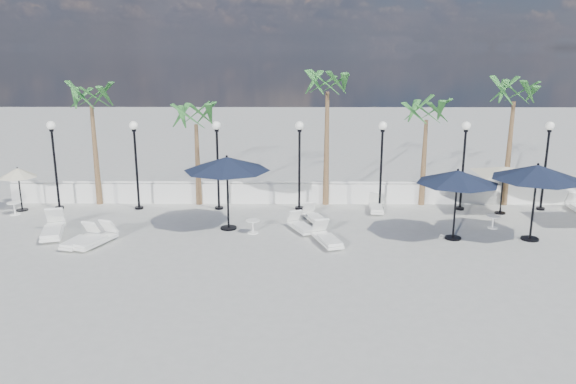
{
  "coord_description": "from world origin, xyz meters",
  "views": [
    {
      "loc": [
        -0.29,
        -17.02,
        6.82
      ],
      "look_at": [
        -0.46,
        3.67,
        1.5
      ],
      "focal_mm": 35.0,
      "sensor_mm": 36.0,
      "label": 1
    }
  ],
  "objects_px": {
    "lounger_0": "(96,239)",
    "lounger_2": "(80,239)",
    "lounger_1": "(53,229)",
    "lounger_5": "(314,217)",
    "parasol_navy_mid": "(457,177)",
    "lounger_4": "(327,238)",
    "parasol_cream_sq_a": "(504,167)",
    "parasol_navy_right": "(537,173)",
    "lounger_6": "(376,206)",
    "parasol_navy_left": "(227,164)",
    "parasol_cream_small": "(18,173)",
    "lounger_3": "(301,226)"
  },
  "relations": [
    {
      "from": "lounger_0",
      "to": "lounger_2",
      "type": "height_order",
      "value": "lounger_0"
    },
    {
      "from": "parasol_cream_sq_a",
      "to": "parasol_navy_right",
      "type": "bearing_deg",
      "value": -91.83
    },
    {
      "from": "parasol_cream_sq_a",
      "to": "lounger_0",
      "type": "bearing_deg",
      "value": -165.47
    },
    {
      "from": "lounger_4",
      "to": "parasol_navy_mid",
      "type": "bearing_deg",
      "value": -10.05
    },
    {
      "from": "lounger_0",
      "to": "parasol_navy_right",
      "type": "relative_size",
      "value": 0.6
    },
    {
      "from": "lounger_6",
      "to": "parasol_navy_mid",
      "type": "height_order",
      "value": "parasol_navy_mid"
    },
    {
      "from": "lounger_1",
      "to": "parasol_navy_left",
      "type": "xyz_separation_m",
      "value": [
        6.46,
        0.92,
        2.3
      ]
    },
    {
      "from": "lounger_2",
      "to": "parasol_navy_mid",
      "type": "bearing_deg",
      "value": 18.97
    },
    {
      "from": "lounger_0",
      "to": "lounger_6",
      "type": "distance_m",
      "value": 11.48
    },
    {
      "from": "lounger_4",
      "to": "parasol_navy_mid",
      "type": "height_order",
      "value": "parasol_navy_mid"
    },
    {
      "from": "parasol_navy_right",
      "to": "lounger_2",
      "type": "bearing_deg",
      "value": -177.45
    },
    {
      "from": "lounger_5",
      "to": "parasol_navy_left",
      "type": "distance_m",
      "value": 4.24
    },
    {
      "from": "lounger_2",
      "to": "parasol_cream_small",
      "type": "distance_m",
      "value": 6.2
    },
    {
      "from": "lounger_3",
      "to": "lounger_4",
      "type": "height_order",
      "value": "lounger_4"
    },
    {
      "from": "lounger_0",
      "to": "parasol_navy_right",
      "type": "distance_m",
      "value": 15.91
    },
    {
      "from": "lounger_3",
      "to": "parasol_navy_right",
      "type": "xyz_separation_m",
      "value": [
        8.39,
        -0.96,
        2.32
      ]
    },
    {
      "from": "lounger_4",
      "to": "parasol_navy_mid",
      "type": "distance_m",
      "value": 5.17
    },
    {
      "from": "lounger_2",
      "to": "lounger_3",
      "type": "distance_m",
      "value": 8.06
    },
    {
      "from": "lounger_0",
      "to": "lounger_6",
      "type": "bearing_deg",
      "value": 44.49
    },
    {
      "from": "lounger_4",
      "to": "parasol_navy_right",
      "type": "distance_m",
      "value": 7.84
    },
    {
      "from": "lounger_5",
      "to": "parasol_cream_small",
      "type": "xyz_separation_m",
      "value": [
        -12.6,
        1.49,
        1.44
      ]
    },
    {
      "from": "lounger_3",
      "to": "parasol_cream_small",
      "type": "xyz_separation_m",
      "value": [
        -12.03,
        2.69,
        1.44
      ]
    },
    {
      "from": "lounger_3",
      "to": "parasol_navy_right",
      "type": "relative_size",
      "value": 0.53
    },
    {
      "from": "lounger_6",
      "to": "parasol_cream_small",
      "type": "relative_size",
      "value": 0.88
    },
    {
      "from": "lounger_4",
      "to": "lounger_6",
      "type": "xyz_separation_m",
      "value": [
        2.36,
        4.2,
        -0.02
      ]
    },
    {
      "from": "lounger_4",
      "to": "lounger_5",
      "type": "xyz_separation_m",
      "value": [
        -0.35,
        2.7,
        -0.03
      ]
    },
    {
      "from": "lounger_0",
      "to": "lounger_6",
      "type": "height_order",
      "value": "lounger_0"
    },
    {
      "from": "lounger_5",
      "to": "parasol_navy_right",
      "type": "bearing_deg",
      "value": -34.13
    },
    {
      "from": "lounger_4",
      "to": "lounger_6",
      "type": "height_order",
      "value": "lounger_4"
    },
    {
      "from": "lounger_6",
      "to": "parasol_cream_small",
      "type": "xyz_separation_m",
      "value": [
        -15.31,
        -0.02,
        1.44
      ]
    },
    {
      "from": "lounger_2",
      "to": "lounger_4",
      "type": "bearing_deg",
      "value": 16.84
    },
    {
      "from": "parasol_cream_small",
      "to": "parasol_navy_left",
      "type": "bearing_deg",
      "value": -14.94
    },
    {
      "from": "lounger_3",
      "to": "lounger_4",
      "type": "bearing_deg",
      "value": -82.38
    },
    {
      "from": "lounger_1",
      "to": "lounger_6",
      "type": "height_order",
      "value": "lounger_1"
    },
    {
      "from": "lounger_3",
      "to": "lounger_6",
      "type": "distance_m",
      "value": 4.25
    },
    {
      "from": "lounger_2",
      "to": "parasol_cream_sq_a",
      "type": "xyz_separation_m",
      "value": [
        16.39,
        4.09,
        1.8
      ]
    },
    {
      "from": "lounger_1",
      "to": "lounger_5",
      "type": "height_order",
      "value": "lounger_1"
    },
    {
      "from": "lounger_0",
      "to": "parasol_navy_mid",
      "type": "relative_size",
      "value": 0.66
    },
    {
      "from": "lounger_0",
      "to": "lounger_4",
      "type": "xyz_separation_m",
      "value": [
        8.24,
        0.21,
        -0.0
      ]
    },
    {
      "from": "lounger_4",
      "to": "parasol_cream_sq_a",
      "type": "height_order",
      "value": "parasol_cream_sq_a"
    },
    {
      "from": "lounger_3",
      "to": "parasol_navy_mid",
      "type": "distance_m",
      "value": 6.05
    },
    {
      "from": "lounger_3",
      "to": "parasol_cream_sq_a",
      "type": "height_order",
      "value": "parasol_cream_sq_a"
    },
    {
      "from": "parasol_navy_mid",
      "to": "lounger_5",
      "type": "bearing_deg",
      "value": 157.43
    },
    {
      "from": "parasol_navy_mid",
      "to": "lounger_1",
      "type": "bearing_deg",
      "value": 179.25
    },
    {
      "from": "lounger_3",
      "to": "parasol_cream_sq_a",
      "type": "relative_size",
      "value": 0.38
    },
    {
      "from": "lounger_2",
      "to": "lounger_5",
      "type": "distance_m",
      "value": 8.94
    },
    {
      "from": "lounger_5",
      "to": "parasol_cream_sq_a",
      "type": "relative_size",
      "value": 0.38
    },
    {
      "from": "lounger_4",
      "to": "parasol_navy_mid",
      "type": "relative_size",
      "value": 0.65
    },
    {
      "from": "lounger_1",
      "to": "lounger_2",
      "type": "xyz_separation_m",
      "value": [
        1.38,
        -1.0,
        -0.05
      ]
    },
    {
      "from": "lounger_1",
      "to": "parasol_navy_left",
      "type": "height_order",
      "value": "parasol_navy_left"
    }
  ]
}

